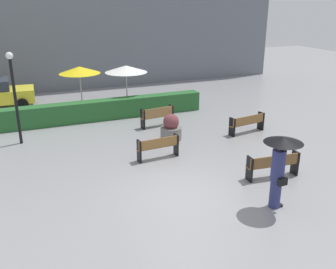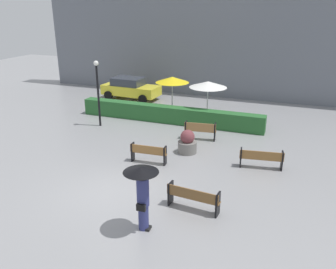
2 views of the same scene
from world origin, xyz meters
name	(u,v)px [view 1 (image 1 of 2)]	position (x,y,z in m)	size (l,w,h in m)	color
ground_plane	(184,192)	(0.00, 0.00, 0.00)	(60.00, 60.00, 0.00)	gray
bench_mid_center	(158,146)	(0.21, 2.74, 0.51)	(1.65, 0.43, 0.84)	olive
bench_far_right	(248,123)	(4.90, 3.94, 0.48)	(1.84, 0.64, 0.81)	olive
bench_back_row	(158,115)	(1.55, 6.30, 0.54)	(1.65, 0.58, 0.92)	#9E7242
bench_near_right	(274,164)	(3.15, -0.21, 0.50)	(1.86, 0.54, 0.83)	brown
pedestrian_with_umbrella	(280,161)	(2.03, -1.81, 1.44)	(1.06, 1.06, 2.16)	navy
planter_pot	(171,129)	(1.45, 4.46, 0.48)	(0.89, 0.89, 1.12)	slate
lamp_post	(14,89)	(-4.46, 6.42, 2.30)	(0.28, 0.28, 3.73)	black
patio_umbrella_yellow	(80,70)	(-1.29, 9.84, 2.26)	(2.07, 2.07, 2.44)	silver
patio_umbrella_white	(126,69)	(1.04, 9.54, 2.21)	(2.21, 2.21, 2.39)	silver
hedge_strip	(94,111)	(-0.97, 8.40, 0.49)	(11.13, 0.70, 0.97)	#28602D
building_facade	(80,17)	(0.00, 16.00, 4.53)	(28.00, 1.20, 9.07)	slate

